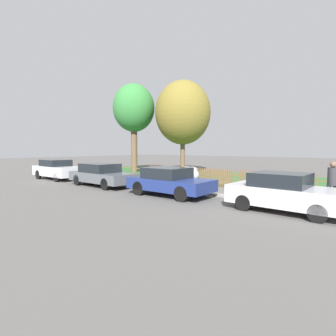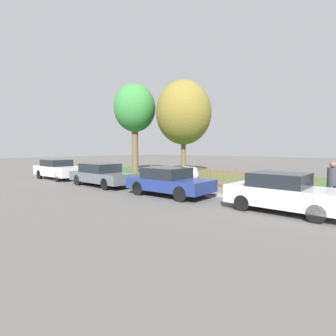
# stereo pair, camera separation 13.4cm
# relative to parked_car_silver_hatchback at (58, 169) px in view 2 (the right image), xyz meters

# --- Properties ---
(ground_plane) EXTENTS (120.00, 120.00, 0.00)m
(ground_plane) POSITION_rel_parked_car_silver_hatchback_xyz_m (10.64, 1.28, -0.73)
(ground_plane) COLOR #565451
(kerb_stone) EXTENTS (34.17, 0.20, 0.12)m
(kerb_stone) POSITION_rel_parked_car_silver_hatchback_xyz_m (10.64, 1.38, -0.67)
(kerb_stone) COLOR gray
(kerb_stone) RESTS_ON ground
(grass_strip) EXTENTS (34.17, 9.47, 0.01)m
(grass_strip) POSITION_rel_parked_car_silver_hatchback_xyz_m (10.64, 8.80, -0.73)
(grass_strip) COLOR #33602D
(grass_strip) RESTS_ON ground
(park_fence) EXTENTS (34.17, 0.05, 1.05)m
(park_fence) POSITION_rel_parked_car_silver_hatchback_xyz_m (10.64, 4.08, -0.21)
(park_fence) COLOR brown
(park_fence) RESTS_ON ground
(parked_car_silver_hatchback) EXTENTS (4.24, 1.70, 1.42)m
(parked_car_silver_hatchback) POSITION_rel_parked_car_silver_hatchback_xyz_m (0.00, 0.00, 0.00)
(parked_car_silver_hatchback) COLOR silver
(parked_car_silver_hatchback) RESTS_ON ground
(parked_car_black_saloon) EXTENTS (4.60, 1.89, 1.33)m
(parked_car_black_saloon) POSITION_rel_parked_car_silver_hatchback_xyz_m (5.30, -0.01, -0.05)
(parked_car_black_saloon) COLOR #51565B
(parked_car_black_saloon) RESTS_ON ground
(parked_car_navy_estate) EXTENTS (4.07, 1.94, 1.33)m
(parked_car_navy_estate) POSITION_rel_parked_car_silver_hatchback_xyz_m (10.41, 0.11, -0.04)
(parked_car_navy_estate) COLOR navy
(parked_car_navy_estate) RESTS_ON ground
(parked_car_red_compact) EXTENTS (3.86, 1.88, 1.37)m
(parked_car_red_compact) POSITION_rel_parked_car_silver_hatchback_xyz_m (15.54, 0.24, -0.04)
(parked_car_red_compact) COLOR #BCBCC1
(parked_car_red_compact) RESTS_ON ground
(covered_motorcycle) EXTENTS (1.89, 0.94, 1.18)m
(covered_motorcycle) POSITION_rel_parked_car_silver_hatchback_xyz_m (9.35, 3.09, -0.02)
(covered_motorcycle) COLOR black
(covered_motorcycle) RESTS_ON ground
(tree_nearest_kerb) EXTENTS (3.86, 3.86, 8.23)m
(tree_nearest_kerb) POSITION_rel_parked_car_silver_hatchback_xyz_m (-0.05, 7.65, 5.19)
(tree_nearest_kerb) COLOR brown
(tree_nearest_kerb) RESTS_ON ground
(tree_behind_motorcycle) EXTENTS (4.88, 4.88, 8.19)m
(tree_behind_motorcycle) POSITION_rel_parked_car_silver_hatchback_xyz_m (4.30, 9.45, 4.63)
(tree_behind_motorcycle) COLOR brown
(tree_behind_motorcycle) RESTS_ON ground
(pedestrian_near_fence) EXTENTS (0.49, 0.49, 1.75)m
(pedestrian_near_fence) POSITION_rel_parked_car_silver_hatchback_xyz_m (16.75, 2.03, 0.25)
(pedestrian_near_fence) COLOR #2D3351
(pedestrian_near_fence) RESTS_ON ground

